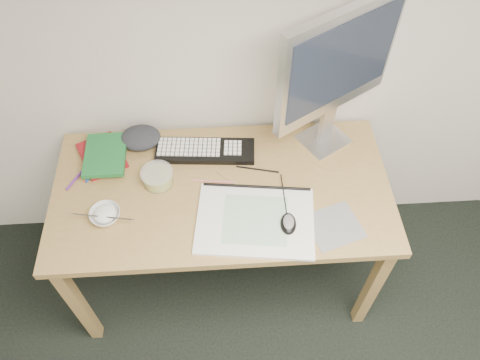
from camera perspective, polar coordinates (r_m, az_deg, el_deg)
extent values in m
plane|color=silver|center=(1.85, 8.06, 19.21)|extent=(3.60, 0.00, 3.60)
cube|color=#A1824A|center=(2.22, -19.10, -14.13)|extent=(0.05, 0.05, 0.71)
cube|color=#A1824A|center=(2.22, 15.83, -12.45)|extent=(0.05, 0.05, 0.71)
cube|color=#A1824A|center=(2.51, -17.19, -1.52)|extent=(0.05, 0.05, 0.71)
cube|color=#A1824A|center=(2.51, 12.75, -0.06)|extent=(0.05, 0.05, 0.71)
cube|color=#A1824A|center=(1.95, -2.23, -1.34)|extent=(1.40, 0.70, 0.03)
cube|color=slate|center=(1.87, 11.41, -5.52)|extent=(0.24, 0.23, 0.00)
cube|color=silver|center=(1.84, 1.86, -4.96)|extent=(0.49, 0.38, 0.01)
cube|color=black|center=(2.05, -4.27, 3.56)|extent=(0.44, 0.17, 0.03)
cube|color=silver|center=(2.13, 10.11, 4.93)|extent=(0.26, 0.25, 0.01)
cube|color=silver|center=(2.07, 10.47, 6.68)|extent=(0.07, 0.05, 0.19)
cube|color=silver|center=(1.85, 12.02, 13.88)|extent=(0.51, 0.33, 0.46)
cube|color=black|center=(1.84, 12.08, 14.15)|extent=(0.44, 0.27, 0.36)
ellipsoid|color=black|center=(1.81, 5.94, -5.13)|extent=(0.07, 0.10, 0.03)
imported|color=silver|center=(1.91, -16.09, -4.12)|extent=(0.15, 0.15, 0.04)
cylinder|color=#ACACAE|center=(1.88, -16.43, -4.31)|extent=(0.24, 0.06, 0.02)
cylinder|color=gold|center=(1.96, -10.01, 0.34)|extent=(0.16, 0.16, 0.07)
cube|color=maroon|center=(2.12, -16.48, 2.89)|extent=(0.24, 0.27, 0.02)
cube|color=#1A6A2F|center=(2.08, -16.10, 2.98)|extent=(0.18, 0.24, 0.02)
ellipsoid|color=#2A2C32|center=(2.12, -12.02, 5.05)|extent=(0.18, 0.16, 0.06)
cylinder|color=#DE6F84|center=(1.95, -3.26, -0.15)|extent=(0.18, 0.03, 0.01)
cylinder|color=#A48956|center=(1.95, -1.10, -0.15)|extent=(0.12, 0.12, 0.01)
cylinder|color=black|center=(1.99, 2.14, 1.31)|extent=(0.18, 0.05, 0.01)
cylinder|color=#1D419E|center=(2.08, -17.38, 1.11)|extent=(0.06, 0.13, 0.01)
cylinder|color=orange|center=(2.09, -18.28, 1.21)|extent=(0.02, 0.13, 0.01)
cylinder|color=#60268B|center=(2.07, -19.48, 0.04)|extent=(0.06, 0.11, 0.01)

